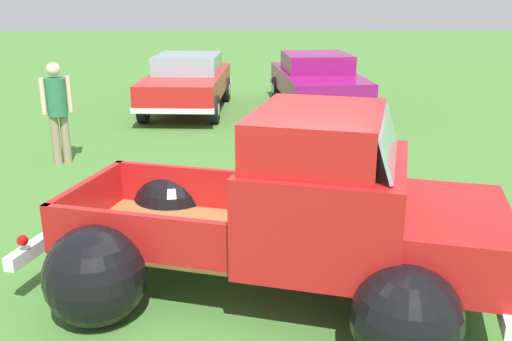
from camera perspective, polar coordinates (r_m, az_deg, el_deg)
name	(u,v)px	position (r m, az deg, el deg)	size (l,w,h in m)	color
ground_plane	(260,288)	(5.99, 0.45, -11.87)	(80.00, 80.00, 0.00)	#477A33
vintage_pickup_truck	(299,225)	(5.58, 4.36, -5.56)	(4.97, 3.69, 1.96)	black
show_car_0	(188,81)	(14.63, -6.95, 9.07)	(2.16, 4.57, 1.43)	black
show_car_1	(317,79)	(14.83, 6.23, 9.22)	(2.23, 4.55, 1.43)	black
spectator_0	(57,107)	(10.47, -19.56, 6.15)	(0.51, 0.46, 1.80)	gray
lane_cone_0	(393,180)	(8.49, 13.79, -0.96)	(0.36, 0.36, 0.63)	black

